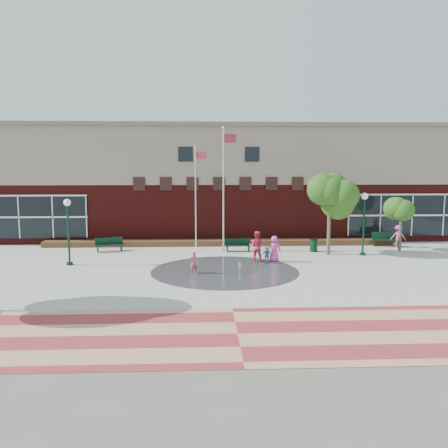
{
  "coord_description": "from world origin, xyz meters",
  "views": [
    {
      "loc": [
        -1.22,
        -23.41,
        6.12
      ],
      "look_at": [
        0.0,
        4.0,
        2.6
      ],
      "focal_mm": 38.0,
      "sensor_mm": 36.0,
      "label": 1
    }
  ],
  "objects_px": {
    "trash_can": "(314,245)",
    "child_splash": "(194,263)",
    "bench_left": "(109,247)",
    "flagpole_left": "(196,193)",
    "flagpole_right": "(224,182)"
  },
  "relations": [
    {
      "from": "flagpole_left",
      "to": "flagpole_right",
      "type": "bearing_deg",
      "value": 14.06
    },
    {
      "from": "bench_left",
      "to": "trash_can",
      "type": "distance_m",
      "value": 14.22
    },
    {
      "from": "trash_can",
      "to": "child_splash",
      "type": "distance_m",
      "value": 10.35
    },
    {
      "from": "flagpole_left",
      "to": "child_splash",
      "type": "xyz_separation_m",
      "value": [
        -0.07,
        -6.8,
        -3.44
      ]
    },
    {
      "from": "flagpole_left",
      "to": "flagpole_right",
      "type": "xyz_separation_m",
      "value": [
        1.93,
        0.05,
        0.74
      ]
    },
    {
      "from": "flagpole_right",
      "to": "trash_can",
      "type": "height_order",
      "value": "flagpole_right"
    },
    {
      "from": "flagpole_right",
      "to": "trash_can",
      "type": "distance_m",
      "value": 7.61
    },
    {
      "from": "flagpole_right",
      "to": "bench_left",
      "type": "relative_size",
      "value": 4.31
    },
    {
      "from": "flagpole_right",
      "to": "bench_left",
      "type": "xyz_separation_m",
      "value": [
        -8.0,
        0.13,
        -4.5
      ]
    },
    {
      "from": "flagpole_left",
      "to": "trash_can",
      "type": "xyz_separation_m",
      "value": [
        8.14,
        -0.51,
        -3.61
      ]
    },
    {
      "from": "flagpole_right",
      "to": "bench_left",
      "type": "distance_m",
      "value": 9.18
    },
    {
      "from": "flagpole_right",
      "to": "child_splash",
      "type": "bearing_deg",
      "value": -130.13
    },
    {
      "from": "bench_left",
      "to": "trash_can",
      "type": "height_order",
      "value": "bench_left"
    },
    {
      "from": "flagpole_left",
      "to": "child_splash",
      "type": "bearing_deg",
      "value": -78.04
    },
    {
      "from": "flagpole_left",
      "to": "bench_left",
      "type": "relative_size",
      "value": 3.66
    }
  ]
}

